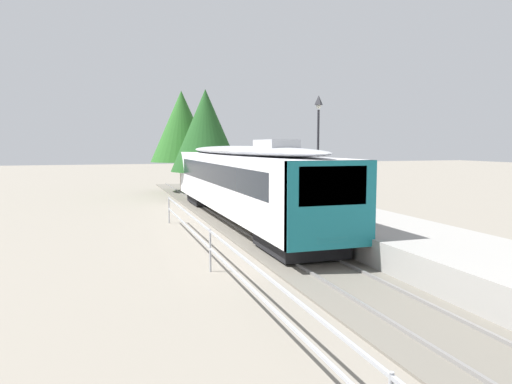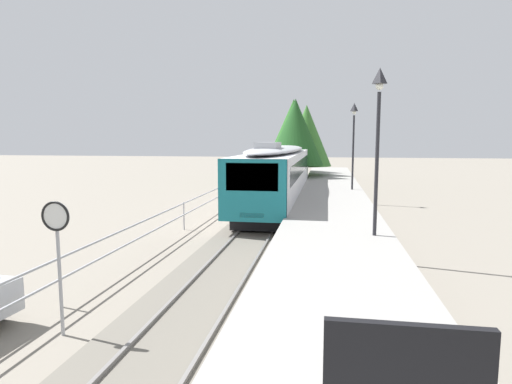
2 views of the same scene
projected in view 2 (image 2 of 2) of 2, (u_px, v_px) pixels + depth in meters
ground_plane at (197, 226)px, 20.03m from camera, size 160.00×160.00×0.00m
track_rails at (260, 227)px, 19.53m from camera, size 3.20×60.00×0.14m
commuter_train at (278, 170)px, 26.18m from camera, size 2.82×18.78×3.74m
station_platform at (333, 220)px, 18.95m from camera, size 3.90×60.00×0.90m
platform_lamp_mid_platform at (378, 120)px, 13.51m from camera, size 0.34×0.34×5.35m
platform_lamp_far_end at (354, 130)px, 26.36m from camera, size 0.34×0.34×5.35m
speed_limit_sign at (57, 235)px, 8.53m from camera, size 0.61×0.10×2.81m
carpark_fence at (59, 270)px, 10.18m from camera, size 0.06×36.06×1.25m
tree_behind_carpark at (294, 128)px, 41.06m from camera, size 4.86×4.86×7.87m
tree_behind_station_far at (306, 136)px, 37.48m from camera, size 4.43×4.43×7.04m
tree_distant_left at (295, 132)px, 35.17m from camera, size 4.65×4.65×7.34m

